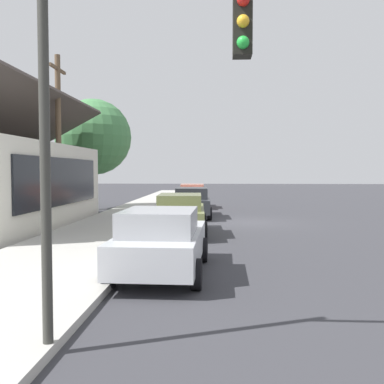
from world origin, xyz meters
The scene contains 10 objects.
ground_plane centered at (0.00, 0.00, 0.00)m, with size 120.00×120.00×0.00m, color #38383D.
sidewalk_curb centered at (0.00, 5.60, 0.08)m, with size 60.00×4.20×0.16m, color #B2AFA8.
car_silver centered at (-10.61, 2.63, 0.82)m, with size 4.57×2.15×1.59m.
car_olive centered at (-4.07, 2.70, 0.82)m, with size 4.84×2.17×1.59m.
car_charcoal centered at (2.10, 2.61, 0.82)m, with size 4.87×2.23×1.59m.
car_coral centered at (8.10, 2.89, 0.81)m, with size 4.41×2.06×1.59m.
shade_tree centered at (6.33, 9.07, 4.59)m, with size 4.78×4.78×6.99m.
traffic_light_main centered at (-15.23, 2.54, 3.49)m, with size 0.37×2.79×5.20m.
utility_pole_wooden centered at (-2.16, 8.20, 3.93)m, with size 1.80×0.24×7.50m.
fire_hydrant_red centered at (2.33, 4.20, 0.50)m, with size 0.22×0.22×0.71m.
Camera 1 is at (-20.88, 1.34, 2.50)m, focal length 40.65 mm.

